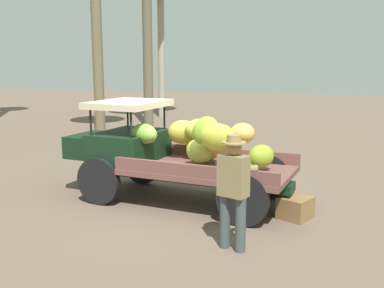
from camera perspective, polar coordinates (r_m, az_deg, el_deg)
The scene contains 4 objects.
ground_plane at distance 8.71m, azimuth -0.80°, elevation -7.23°, with size 60.00×60.00×0.00m, color brown.
truck at distance 8.60m, azimuth -2.93°, elevation -0.88°, with size 4.57×2.13×1.88m.
farmer at distance 6.32m, azimuth 5.28°, elevation -5.23°, with size 0.55×0.51×1.66m.
wooden_crate at distance 7.95m, azimuth 12.94°, elevation -7.86°, with size 0.51×0.47×0.37m, color brown.
Camera 1 is at (-2.66, 7.86, 2.64)m, focal length 42.12 mm.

